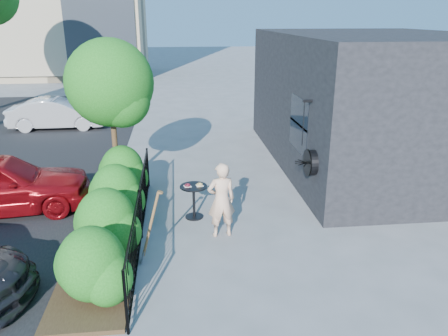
{
  "coord_description": "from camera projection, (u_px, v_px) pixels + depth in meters",
  "views": [
    {
      "loc": [
        -0.67,
        -8.45,
        4.49
      ],
      "look_at": [
        0.37,
        0.88,
        1.2
      ],
      "focal_mm": 35.0,
      "sensor_mm": 36.0,
      "label": 1
    }
  ],
  "objects": [
    {
      "name": "cafe_table",
      "position": [
        194.0,
        196.0,
        10.08
      ],
      "size": [
        0.63,
        0.63,
        0.85
      ],
      "rotation": [
        0.0,
        0.0,
        0.23
      ],
      "color": "black",
      "rests_on": "ground"
    },
    {
      "name": "shop_building",
      "position": [
        374.0,
        100.0,
        13.61
      ],
      "size": [
        6.22,
        9.0,
        4.0
      ],
      "color": "black",
      "rests_on": "ground"
    },
    {
      "name": "shovel",
      "position": [
        149.0,
        231.0,
        8.2
      ],
      "size": [
        0.51,
        0.19,
        1.5
      ],
      "color": "brown",
      "rests_on": "ground"
    },
    {
      "name": "shrubs",
      "position": [
        111.0,
        207.0,
        9.12
      ],
      "size": [
        1.1,
        5.6,
        1.24
      ],
      "color": "#196116",
      "rests_on": "ground"
    },
    {
      "name": "woman",
      "position": [
        221.0,
        200.0,
        9.16
      ],
      "size": [
        0.65,
        0.48,
        1.64
      ],
      "primitive_type": "imported",
      "rotation": [
        0.0,
        0.0,
        3.3
      ],
      "color": "beige",
      "rests_on": "ground"
    },
    {
      "name": "patio_tree",
      "position": [
        113.0,
        88.0,
        10.92
      ],
      "size": [
        2.2,
        2.2,
        3.94
      ],
      "color": "#3F2B19",
      "rests_on": "ground"
    },
    {
      "name": "fence",
      "position": [
        140.0,
        214.0,
        9.14
      ],
      "size": [
        0.05,
        6.05,
        1.1
      ],
      "color": "black",
      "rests_on": "ground"
    },
    {
      "name": "ground",
      "position": [
        212.0,
        234.0,
        9.48
      ],
      "size": [
        120.0,
        120.0,
        0.0
      ],
      "primitive_type": "plane",
      "color": "gray",
      "rests_on": "ground"
    },
    {
      "name": "car_silver",
      "position": [
        57.0,
        114.0,
        18.11
      ],
      "size": [
        3.89,
        1.42,
        1.27
      ],
      "primitive_type": "imported",
      "rotation": [
        0.0,
        0.0,
        1.59
      ],
      "color": "silver",
      "rests_on": "ground"
    },
    {
      "name": "planting_bed",
      "position": [
        108.0,
        238.0,
        9.24
      ],
      "size": [
        1.3,
        6.0,
        0.08
      ],
      "primitive_type": "cube",
      "color": "#382616",
      "rests_on": "ground"
    }
  ]
}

